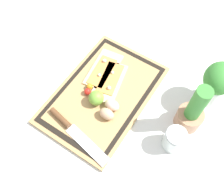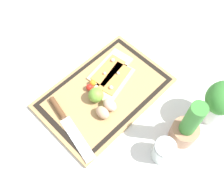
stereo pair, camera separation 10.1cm
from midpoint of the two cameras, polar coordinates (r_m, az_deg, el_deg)
ground_plane at (r=1.06m, az=-4.63°, el=-0.10°), size 6.00×6.00×0.00m
cutting_board at (r=1.05m, az=-4.67°, el=0.14°), size 0.51×0.33×0.02m
pizza_slice_near at (r=1.09m, az=-4.56°, el=5.48°), size 0.21×0.13×0.02m
pizza_slice_far at (r=1.06m, az=-3.26°, el=3.08°), size 0.21×0.14×0.02m
knife at (r=0.99m, az=-12.32°, el=-6.73°), size 0.08×0.29×0.02m
egg_brown at (r=0.97m, az=-4.13°, el=-4.19°), size 0.04×0.06×0.04m
egg_pink at (r=0.99m, az=-2.90°, el=-2.23°), size 0.04×0.06×0.04m
lime at (r=1.00m, az=-6.36°, el=-0.66°), size 0.06×0.06×0.06m
cherry_tomato_red at (r=1.03m, az=-8.12°, el=0.71°), size 0.03×0.03×0.03m
cherry_tomato_yellow at (r=1.05m, az=-7.67°, el=1.82°), size 0.02×0.02×0.02m
herb_pot at (r=0.95m, az=14.13°, el=-3.93°), size 0.10×0.10×0.24m
sauce_jar at (r=0.95m, az=10.37°, el=-9.65°), size 0.08×0.08×0.09m
herb_glass at (r=1.00m, az=19.35°, el=2.58°), size 0.13×0.11×0.20m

